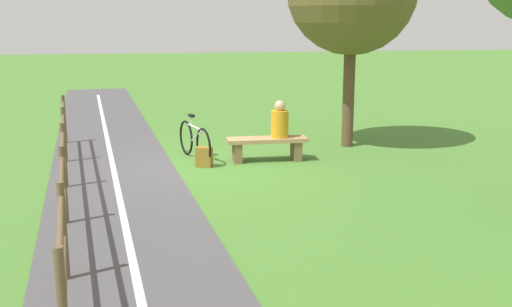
% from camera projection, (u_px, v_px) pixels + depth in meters
% --- Properties ---
extents(ground_plane, '(80.00, 80.00, 0.00)m').
position_uv_depth(ground_plane, '(202.00, 167.00, 11.82)').
color(ground_plane, '#477A2D').
extents(paved_path, '(5.40, 36.06, 0.02)m').
position_uv_depth(paved_path, '(129.00, 245.00, 7.74)').
color(paved_path, '#4C494C').
rests_on(paved_path, ground_plane).
extents(path_centre_line, '(2.86, 31.89, 0.00)m').
position_uv_depth(path_centre_line, '(129.00, 244.00, 7.74)').
color(path_centre_line, silver).
rests_on(path_centre_line, paved_path).
extents(bench, '(1.63, 0.51, 0.48)m').
position_uv_depth(bench, '(267.00, 145.00, 12.26)').
color(bench, '#A88456').
rests_on(bench, ground_plane).
extents(person_seated, '(0.36, 0.36, 0.75)m').
position_uv_depth(person_seated, '(280.00, 122.00, 12.20)').
color(person_seated, orange).
rests_on(person_seated, bench).
extents(bicycle, '(0.51, 1.68, 0.91)m').
position_uv_depth(bicycle, '(194.00, 141.00, 12.37)').
color(bicycle, black).
rests_on(bicycle, ground_plane).
extents(backpack, '(0.35, 0.32, 0.39)m').
position_uv_depth(backpack, '(204.00, 157.00, 11.81)').
color(backpack, olive).
rests_on(backpack, ground_plane).
extents(fence_roadside, '(1.17, 9.82, 1.12)m').
position_uv_depth(fence_roadside, '(63.00, 163.00, 9.31)').
color(fence_roadside, brown).
rests_on(fence_roadside, ground_plane).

